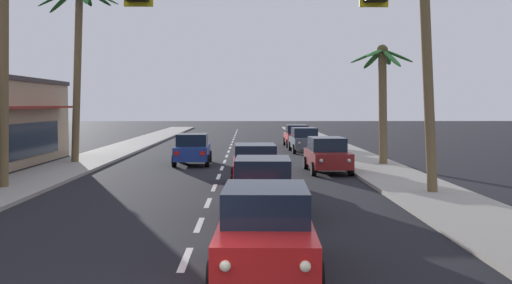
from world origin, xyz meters
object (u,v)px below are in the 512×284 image
at_px(palm_right_third, 382,86).
at_px(traffic_signal_mast, 384,3).
at_px(sedan_fifth_in_queue, 255,165).
at_px(sedan_parked_nearest_kerb, 297,135).
at_px(sedan_parked_far_kerb, 327,155).
at_px(palm_left_third, 78,40).
at_px(sedan_third_in_queue, 263,186).
at_px(sedan_parked_mid_kerb, 304,140).
at_px(sedan_oncoming_far, 193,149).
at_px(sedan_lead_at_stop_bar, 266,230).
at_px(palm_right_second, 425,7).

bearing_deg(palm_right_third, traffic_signal_mast, -102.80).
distance_m(traffic_signal_mast, sedan_fifth_in_queue, 15.52).
xyz_separation_m(sedan_parked_nearest_kerb, palm_right_third, (3.25, -14.96, 3.38)).
height_order(sedan_parked_far_kerb, palm_left_third, palm_left_third).
distance_m(sedan_third_in_queue, sedan_fifth_in_queue, 6.13).
bearing_deg(sedan_parked_far_kerb, palm_right_third, 40.73).
relative_size(sedan_parked_mid_kerb, palm_right_third, 0.70).
bearing_deg(sedan_parked_mid_kerb, palm_right_third, -71.14).
bearing_deg(sedan_fifth_in_queue, sedan_parked_far_kerb, 54.52).
bearing_deg(palm_left_third, sedan_parked_nearest_kerb, 46.24).
bearing_deg(sedan_parked_nearest_kerb, sedan_parked_far_kerb, -90.06).
bearing_deg(sedan_oncoming_far, sedan_lead_at_stop_bar, -81.00).
distance_m(sedan_fifth_in_queue, sedan_parked_far_kerb, 6.10).
relative_size(traffic_signal_mast, sedan_oncoming_far, 2.31).
bearing_deg(sedan_oncoming_far, sedan_parked_mid_kerb, 50.35).
bearing_deg(palm_left_third, traffic_signal_mast, -65.19).
bearing_deg(sedan_third_in_queue, palm_left_third, 122.24).
height_order(sedan_fifth_in_queue, sedan_parked_nearest_kerb, same).
bearing_deg(sedan_parked_far_kerb, palm_left_third, 162.28).
height_order(traffic_signal_mast, palm_right_third, traffic_signal_mast).
bearing_deg(sedan_third_in_queue, palm_right_third, 64.40).
bearing_deg(sedan_lead_at_stop_bar, sedan_parked_nearest_kerb, 84.26).
distance_m(traffic_signal_mast, sedan_parked_far_kerb, 20.37).
bearing_deg(sedan_parked_nearest_kerb, palm_right_third, -77.75).
distance_m(sedan_parked_mid_kerb, palm_right_third, 10.46).
distance_m(sedan_third_in_queue, palm_left_third, 18.98).
bearing_deg(palm_left_third, sedan_parked_far_kerb, -17.72).
bearing_deg(sedan_third_in_queue, sedan_parked_nearest_kerb, 83.25).
relative_size(sedan_fifth_in_queue, palm_left_third, 0.45).
bearing_deg(palm_right_third, palm_left_third, 175.28).
height_order(sedan_parked_mid_kerb, sedan_parked_far_kerb, same).
distance_m(traffic_signal_mast, palm_right_third, 23.32).
bearing_deg(palm_right_second, sedan_fifth_in_queue, 157.89).
bearing_deg(sedan_parked_nearest_kerb, sedan_parked_mid_kerb, -89.47).
relative_size(traffic_signal_mast, sedan_third_in_queue, 2.30).
relative_size(traffic_signal_mast, palm_right_second, 1.08).
height_order(sedan_parked_nearest_kerb, palm_left_third, palm_left_third).
bearing_deg(palm_right_second, sedan_lead_at_stop_bar, -121.04).
height_order(sedan_lead_at_stop_bar, sedan_parked_mid_kerb, same).
bearing_deg(sedan_parked_far_kerb, traffic_signal_mast, -95.44).
bearing_deg(palm_right_third, palm_right_second, -94.77).
height_order(sedan_fifth_in_queue, palm_left_third, palm_left_third).
height_order(sedan_lead_at_stop_bar, sedan_fifth_in_queue, same).
relative_size(sedan_fifth_in_queue, palm_right_third, 0.70).
height_order(palm_left_third, palm_right_third, palm_left_third).
distance_m(sedan_fifth_in_queue, sedan_parked_nearest_kerb, 23.03).
bearing_deg(sedan_lead_at_stop_bar, sedan_third_in_queue, 89.03).
distance_m(sedan_parked_mid_kerb, sedan_parked_far_kerb, 12.18).
xyz_separation_m(traffic_signal_mast, sedan_third_in_queue, (-1.50, 8.82, -3.84)).
bearing_deg(palm_right_second, sedan_parked_mid_kerb, 96.84).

